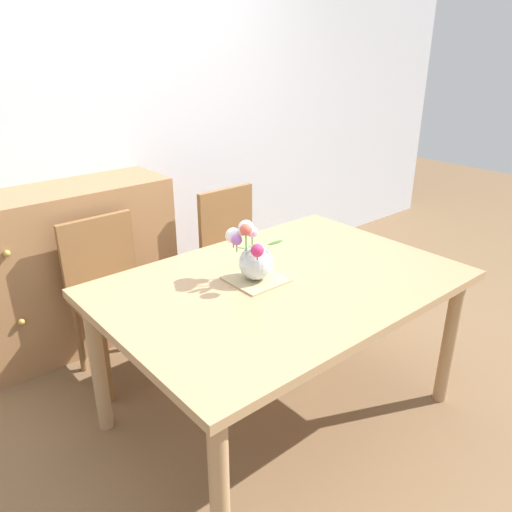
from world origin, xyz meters
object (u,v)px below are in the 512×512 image
Objects in this scene: chair_left at (111,287)px; dresser at (57,272)px; chair_right at (237,248)px; dining_table at (282,296)px; flower_vase at (253,256)px.

chair_left is 0.45m from dresser.
chair_left is at bearing 0.00° from chair_right.
chair_right is (0.89, 0.00, 0.00)m from chair_left.
chair_right is (0.44, 0.90, -0.16)m from dining_table.
flower_vase is (0.48, -1.24, 0.38)m from dresser.
flower_vase reaches higher than chair_right.
chair_left is 3.27× the size of flower_vase.
chair_right is at bearing 63.79° from dining_table.
flower_vase is at bearing 56.19° from chair_right.
flower_vase is (-0.10, 0.09, 0.20)m from dining_table.
dining_table is 1.46m from dresser.
chair_left reaches higher than dining_table.
dining_table is 1.80× the size of chair_left.
dresser reaches higher than chair_left.
dining_table is 5.90× the size of flower_vase.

